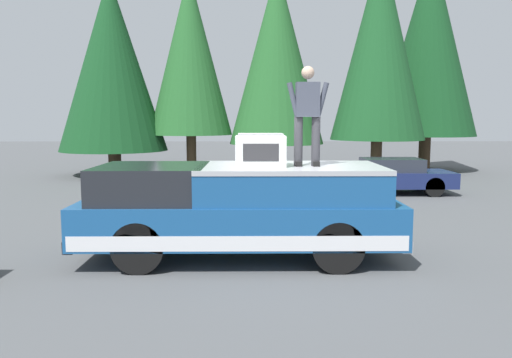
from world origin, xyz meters
TOP-DOWN VIEW (x-y plane):
  - ground_plane at (0.00, 0.00)m, footprint 90.00×90.00m
  - pickup_truck at (-0.09, 0.78)m, footprint 2.01×5.54m
  - compressor_unit at (-0.26, 0.42)m, footprint 0.65×0.84m
  - person_on_truck_bed at (-0.18, -0.39)m, footprint 0.29×0.72m
  - parked_car_navy at (7.51, -3.96)m, footprint 1.64×4.10m
  - conifer_far_left at (14.83, -7.67)m, footprint 4.51×4.51m
  - conifer_left at (12.74, -4.84)m, footprint 3.99×3.99m
  - conifer_center_left at (13.33, -0.55)m, footprint 4.12×4.12m
  - conifer_center_right at (13.48, 3.23)m, footprint 3.63×3.63m
  - conifer_right at (12.98, 6.51)m, footprint 4.58×4.58m

SIDE VIEW (x-z plane):
  - ground_plane at x=0.00m, z-range 0.00..0.00m
  - parked_car_navy at x=7.51m, z-range 0.00..1.16m
  - pickup_truck at x=-0.09m, z-range 0.05..1.70m
  - compressor_unit at x=-0.26m, z-range 1.65..2.21m
  - person_on_truck_bed at x=-0.18m, z-range 1.71..3.40m
  - conifer_right at x=12.98m, z-range 0.53..8.98m
  - conifer_center_left at x=13.33m, z-range 0.66..9.61m
  - conifer_center_right at x=13.48m, z-range 0.86..9.61m
  - conifer_left at x=12.74m, z-range 0.76..10.42m
  - conifer_far_left at x=14.83m, z-range 0.81..11.03m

